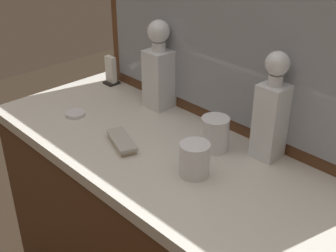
# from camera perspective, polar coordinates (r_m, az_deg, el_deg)

# --- Properties ---
(dresser_mirror) EXTENTS (1.08, 0.03, 0.68)m
(dresser_mirror) POSITION_cam_1_polar(r_m,az_deg,el_deg) (1.32, 7.63, 13.52)
(dresser_mirror) COLOR brown
(dresser_mirror) RESTS_ON dresser
(crystal_decanter_left) EXTENTS (0.07, 0.07, 0.31)m
(crystal_decanter_left) POSITION_cam_1_polar(r_m,az_deg,el_deg) (1.24, 13.08, 1.25)
(crystal_decanter_left) COLOR white
(crystal_decanter_left) RESTS_ON dresser
(crystal_decanter_center) EXTENTS (0.08, 0.08, 0.30)m
(crystal_decanter_center) POSITION_cam_1_polar(r_m,az_deg,el_deg) (1.50, -1.16, 6.84)
(crystal_decanter_center) COLOR white
(crystal_decanter_center) RESTS_ON dresser
(crystal_tumbler_far_right) EXTENTS (0.08, 0.08, 0.10)m
(crystal_tumbler_far_right) POSITION_cam_1_polar(r_m,az_deg,el_deg) (1.28, 6.04, -1.15)
(crystal_tumbler_far_right) COLOR white
(crystal_tumbler_far_right) RESTS_ON dresser
(crystal_tumbler_rear) EXTENTS (0.08, 0.08, 0.09)m
(crystal_tumbler_rear) POSITION_cam_1_polar(r_m,az_deg,el_deg) (1.17, 3.44, -4.45)
(crystal_tumbler_rear) COLOR white
(crystal_tumbler_rear) RESTS_ON dresser
(silver_brush_far_right) EXTENTS (0.15, 0.10, 0.02)m
(silver_brush_far_right) POSITION_cam_1_polar(r_m,az_deg,el_deg) (1.32, -5.96, -2.00)
(silver_brush_far_right) COLOR #B7A88C
(silver_brush_far_right) RESTS_ON dresser
(porcelain_dish) EXTENTS (0.07, 0.07, 0.01)m
(porcelain_dish) POSITION_cam_1_polar(r_m,az_deg,el_deg) (1.52, -11.83, 1.54)
(porcelain_dish) COLOR silver
(porcelain_dish) RESTS_ON dresser
(napkin_holder) EXTENTS (0.05, 0.05, 0.11)m
(napkin_holder) POSITION_cam_1_polar(r_m,az_deg,el_deg) (1.73, -7.33, 6.84)
(napkin_holder) COLOR black
(napkin_holder) RESTS_ON dresser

